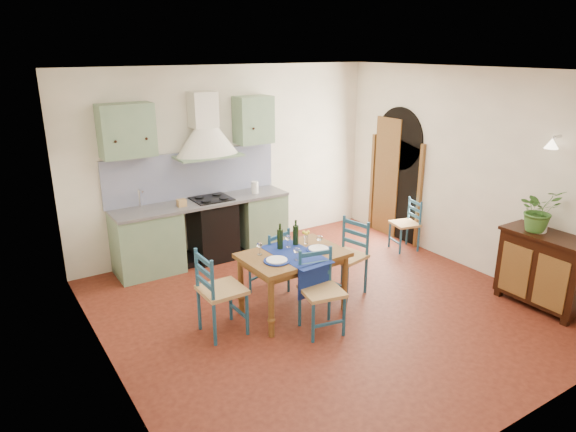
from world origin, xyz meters
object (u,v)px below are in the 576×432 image
object	(u,v)px
sideboard	(544,268)
potted_plant	(539,210)
chair_near	(321,291)
dining_table	(294,260)

from	to	relation	value
sideboard	potted_plant	xyz separation A→B (m)	(-0.02, 0.17, 0.69)
chair_near	potted_plant	xyz separation A→B (m)	(2.58, -0.84, 0.72)
dining_table	potted_plant	world-z (taller)	potted_plant
chair_near	potted_plant	bearing A→B (deg)	-18.05
dining_table	chair_near	bearing A→B (deg)	-87.50
dining_table	sideboard	bearing A→B (deg)	-30.10
sideboard	potted_plant	distance (m)	0.71
chair_near	dining_table	bearing A→B (deg)	92.50
potted_plant	dining_table	bearing A→B (deg)	152.59
dining_table	potted_plant	size ratio (longest dim) A/B	2.32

